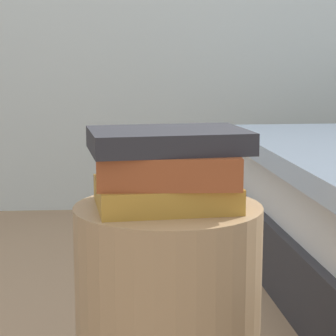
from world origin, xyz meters
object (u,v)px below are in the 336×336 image
book_ochre (165,194)px  book_charcoal (169,140)px  side_table (168,331)px  book_rust (167,167)px

book_ochre → book_charcoal: book_charcoal is taller
side_table → book_charcoal: book_charcoal is taller
book_charcoal → book_rust: bearing=-131.6°
side_table → book_charcoal: (0.00, 0.00, 0.36)m
book_ochre → book_charcoal: bearing=8.8°
side_table → book_charcoal: bearing=37.0°
side_table → book_ochre: 0.26m
side_table → book_rust: bearing=-115.5°
book_charcoal → book_ochre: bearing=-172.6°
book_ochre → book_rust: book_rust is taller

